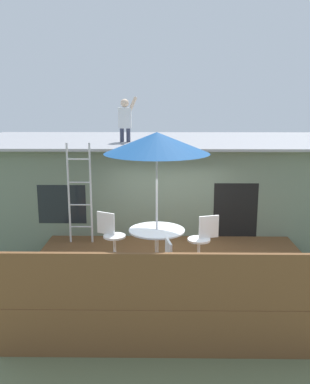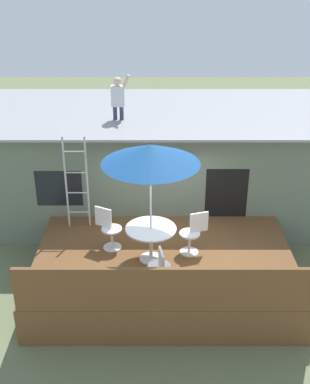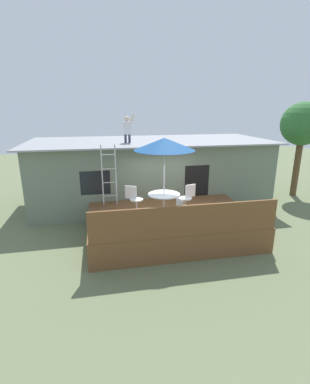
% 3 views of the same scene
% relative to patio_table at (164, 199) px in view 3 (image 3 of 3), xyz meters
% --- Properties ---
extents(ground_plane, '(40.00, 40.00, 0.00)m').
position_rel_patio_table_xyz_m(ground_plane, '(0.28, 0.25, -1.39)').
color(ground_plane, '#66704C').
extents(house, '(10.50, 4.50, 2.85)m').
position_rel_patio_table_xyz_m(house, '(0.28, 3.84, 0.04)').
color(house, slate).
rests_on(house, ground).
extents(deck, '(5.44, 3.86, 0.80)m').
position_rel_patio_table_xyz_m(deck, '(0.28, 0.25, -0.99)').
color(deck, brown).
rests_on(deck, ground).
extents(deck_railing, '(5.34, 0.08, 0.90)m').
position_rel_patio_table_xyz_m(deck_railing, '(0.28, -1.63, -0.14)').
color(deck_railing, brown).
rests_on(deck_railing, deck).
extents(patio_table, '(1.04, 1.04, 0.74)m').
position_rel_patio_table_xyz_m(patio_table, '(0.00, 0.00, 0.00)').
color(patio_table, silver).
rests_on(patio_table, deck).
extents(patio_umbrella, '(1.90, 1.90, 2.54)m').
position_rel_patio_table_xyz_m(patio_umbrella, '(0.00, -0.00, 1.76)').
color(patio_umbrella, silver).
rests_on(patio_umbrella, deck).
extents(step_ladder, '(0.52, 0.04, 2.20)m').
position_rel_patio_table_xyz_m(step_ladder, '(-1.68, 1.41, 0.51)').
color(step_ladder, silver).
rests_on(step_ladder, deck).
extents(person_figure, '(0.47, 0.20, 1.11)m').
position_rel_patio_table_xyz_m(person_figure, '(-0.81, 3.08, 2.07)').
color(person_figure, '#33384C').
rests_on(person_figure, house).
extents(patio_chair_left, '(0.58, 0.44, 0.92)m').
position_rel_patio_table_xyz_m(patio_chair_left, '(-0.90, 0.48, -0.13)').
color(patio_chair_left, silver).
rests_on(patio_chair_left, deck).
extents(patio_chair_right, '(0.61, 0.44, 0.92)m').
position_rel_patio_table_xyz_m(patio_chair_right, '(0.88, 0.28, -0.13)').
color(patio_chair_right, silver).
rests_on(patio_chair_right, deck).
extents(patio_chair_near, '(0.44, 0.62, 0.92)m').
position_rel_patio_table_xyz_m(patio_chair_near, '(0.18, -1.01, -0.13)').
color(patio_chair_near, silver).
rests_on(patio_chair_near, deck).
extents(backyard_tree, '(2.02, 2.02, 4.51)m').
position_rel_patio_table_xyz_m(backyard_tree, '(7.48, 3.42, 2.05)').
color(backyard_tree, brown).
rests_on(backyard_tree, ground).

